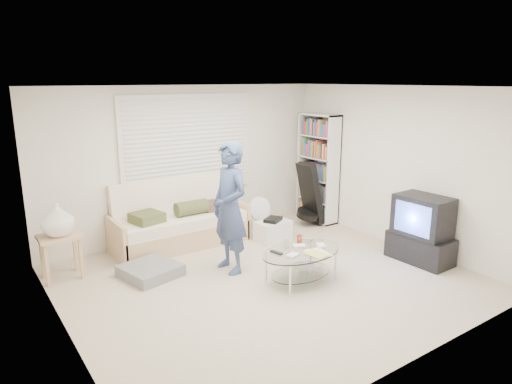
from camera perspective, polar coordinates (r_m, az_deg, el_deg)
ground at (r=6.19m, az=1.40°, el=-10.83°), size 5.00×5.00×0.00m
room_shell at (r=6.09m, az=-1.18°, el=4.85°), size 5.02×4.52×2.51m
window_blinds at (r=7.58m, az=-8.43°, el=5.90°), size 2.32×0.08×1.62m
futon_sofa at (r=7.40m, az=-9.53°, el=-3.93°), size 2.14×0.86×1.05m
grey_floor_pillow at (r=6.41m, az=-13.06°, el=-9.53°), size 0.82×0.82×0.15m
side_table at (r=6.47m, az=-23.54°, el=-3.51°), size 0.53×0.43×1.05m
bookshelf at (r=8.49m, az=7.74°, el=2.96°), size 0.31×0.83×1.98m
guitar_case at (r=8.26m, az=6.74°, el=-0.77°), size 0.44×0.42×1.13m
floor_fan at (r=7.80m, az=0.25°, el=-2.54°), size 0.40×0.26×0.65m
storage_bin at (r=7.53m, az=2.13°, el=-4.79°), size 0.58×0.43×0.38m
tv_unit at (r=7.01m, az=19.98°, el=-4.49°), size 0.52×0.91×0.98m
coffee_table at (r=6.00m, az=5.72°, el=-8.05°), size 1.21×0.81×0.56m
standing_person at (r=6.17m, az=-3.29°, el=-2.00°), size 0.44×0.67×1.80m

